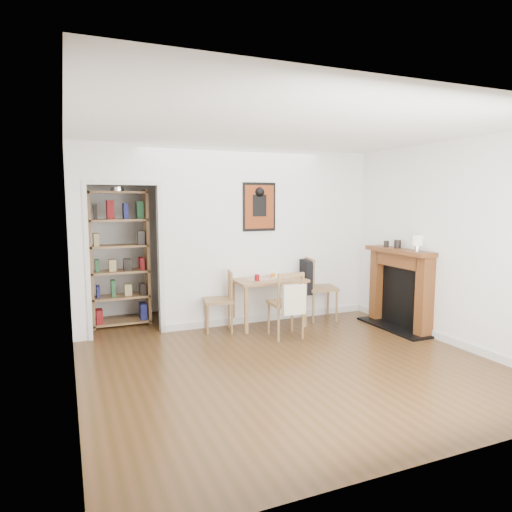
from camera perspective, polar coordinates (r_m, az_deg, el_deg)
name	(u,v)px	position (r m, az deg, el deg)	size (l,w,h in m)	color
ground	(272,352)	(5.73, 2.02, -11.86)	(5.20, 5.20, 0.00)	#52321A
room_shell	(240,238)	(6.72, -1.98, 2.28)	(5.20, 5.20, 5.20)	white
dining_table	(268,284)	(6.72, 1.56, -3.56)	(1.03, 0.66, 0.70)	#956C45
chair_left	(218,301)	(6.48, -4.73, -5.65)	(0.52, 0.52, 0.87)	#946745
chair_right	(320,288)	(7.15, 7.98, -3.94)	(0.63, 0.57, 0.97)	#946745
chair_front	(286,303)	(6.21, 3.77, -5.94)	(0.48, 0.53, 0.91)	#946745
bookshelf	(119,259)	(7.01, -16.71, -0.35)	(0.84, 0.34, 2.01)	#956C45
fireplace	(400,286)	(6.93, 17.60, -3.60)	(0.45, 1.25, 1.16)	brown
red_glass	(257,278)	(6.52, 0.13, -2.72)	(0.07, 0.07, 0.09)	maroon
orange_fruit	(273,275)	(6.77, 2.11, -2.41)	(0.08, 0.08, 0.08)	orange
placemat	(260,279)	(6.68, 0.50, -2.87)	(0.37, 0.28, 0.00)	beige
notebook	(280,276)	(6.89, 3.04, -2.51)	(0.32, 0.24, 0.02)	silver
mantel_lamp	(418,241)	(6.55, 19.55, 1.73)	(0.14, 0.14, 0.22)	silver
ceramic_jar_a	(397,244)	(6.92, 17.27, 1.45)	(0.10, 0.10, 0.12)	black
ceramic_jar_b	(386,244)	(7.02, 15.98, 1.47)	(0.07, 0.07, 0.09)	black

